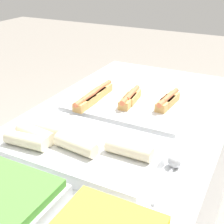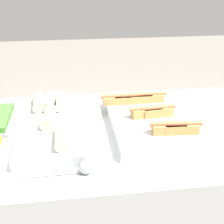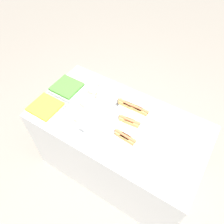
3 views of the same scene
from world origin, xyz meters
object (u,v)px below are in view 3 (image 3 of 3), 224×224
tray_hotdogs (127,122)px  tray_side_back (67,89)px  tray_wraps (93,105)px  serving_spoon_far (116,90)px  tray_side_front (46,108)px  serving_spoon_near (78,133)px

tray_hotdogs → tray_side_back: (-0.69, 0.04, 0.00)m
tray_wraps → serving_spoon_far: 0.29m
tray_side_back → tray_hotdogs: bearing=-3.2°
tray_side_front → serving_spoon_near: 0.40m
serving_spoon_near → serving_spoon_far: size_ratio=0.98×
tray_side_front → serving_spoon_near: (0.40, -0.05, -0.02)m
tray_hotdogs → serving_spoon_near: 0.42m
tray_side_front → serving_spoon_near: tray_side_front is taller
tray_side_back → serving_spoon_far: (0.40, 0.25, -0.02)m
tray_wraps → tray_side_back: tray_wraps is taller
tray_wraps → tray_side_front: (-0.33, -0.26, 0.00)m
tray_wraps → tray_side_front: 0.42m
tray_hotdogs → serving_spoon_far: (-0.29, 0.29, -0.02)m
tray_side_back → serving_spoon_near: 0.53m
tray_wraps → serving_spoon_near: tray_wraps is taller
tray_hotdogs → serving_spoon_far: bearing=135.4°
serving_spoon_near → serving_spoon_far: 0.59m
tray_hotdogs → tray_side_front: tray_hotdogs is taller
tray_hotdogs → tray_side_back: size_ratio=1.91×
tray_hotdogs → tray_wraps: size_ratio=0.98×
serving_spoon_far → tray_side_front: bearing=-126.2°
tray_side_front → serving_spoon_near: bearing=-6.6°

